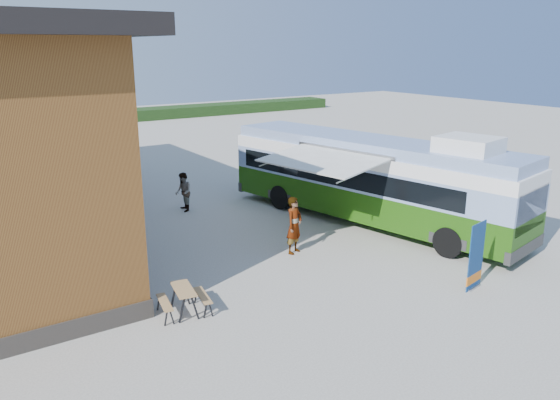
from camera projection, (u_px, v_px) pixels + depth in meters
ground at (344, 263)px, 17.61m from camera, size 100.00×100.00×0.00m
hedge at (151, 114)px, 52.17m from camera, size 40.00×3.00×1.00m
bus at (370, 177)px, 21.27m from camera, size 5.09×12.86×3.87m
awning at (325, 160)px, 19.62m from camera, size 3.52×4.82×0.53m
banner at (476, 262)px, 15.60m from camera, size 0.86×0.29×1.99m
picnic_table at (184, 295)px, 14.20m from camera, size 1.42×1.31×0.71m
person_a at (294, 225)px, 18.28m from camera, size 0.84×0.72×1.96m
person_b at (183, 192)px, 22.98m from camera, size 0.76×0.90×1.66m
slurry_tanker at (51, 165)px, 26.55m from camera, size 2.09×5.50×2.04m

